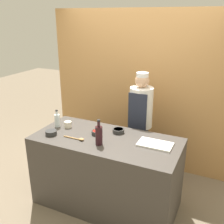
# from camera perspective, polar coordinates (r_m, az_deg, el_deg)

# --- Properties ---
(ground_plane) EXTENTS (14.00, 14.00, 0.00)m
(ground_plane) POSITION_cam_1_polar(r_m,az_deg,el_deg) (3.62, -1.17, -19.05)
(ground_plane) COLOR #756651
(cabinet_wall) EXTENTS (2.92, 0.18, 2.40)m
(cabinet_wall) POSITION_cam_1_polar(r_m,az_deg,el_deg) (4.10, 6.41, 4.65)
(cabinet_wall) COLOR #B7844C
(cabinet_wall) RESTS_ON ground_plane
(counter) EXTENTS (1.76, 0.82, 0.93)m
(counter) POSITION_cam_1_polar(r_m,az_deg,el_deg) (3.35, -1.22, -12.91)
(counter) COLOR #3D3833
(counter) RESTS_ON ground_plane
(sauce_bowl_green) EXTENTS (0.14, 0.14, 0.05)m
(sauce_bowl_green) POSITION_cam_1_polar(r_m,az_deg,el_deg) (3.28, -13.13, -4.36)
(sauce_bowl_green) COLOR #2D2D2D
(sauce_bowl_green) RESTS_ON counter
(sauce_bowl_red) EXTENTS (0.12, 0.12, 0.05)m
(sauce_bowl_red) POSITION_cam_1_polar(r_m,az_deg,el_deg) (3.21, -3.37, -4.44)
(sauce_bowl_red) COLOR #2D2D2D
(sauce_bowl_red) RESTS_ON counter
(sauce_bowl_yellow) EXTENTS (0.14, 0.14, 0.05)m
(sauce_bowl_yellow) POSITION_cam_1_polar(r_m,az_deg,el_deg) (3.26, 1.41, -4.05)
(sauce_bowl_yellow) COLOR #2D2D2D
(sauce_bowl_yellow) RESTS_ON counter
(cutting_board) EXTENTS (0.38, 0.23, 0.02)m
(cutting_board) POSITION_cam_1_polar(r_m,az_deg,el_deg) (3.00, 9.37, -6.95)
(cutting_board) COLOR white
(cutting_board) RESTS_ON counter
(bottle_clear) EXTENTS (0.07, 0.07, 0.23)m
(bottle_clear) POSITION_cam_1_polar(r_m,az_deg,el_deg) (3.48, -11.84, -1.74)
(bottle_clear) COLOR silver
(bottle_clear) RESTS_ON counter
(bottle_wine) EXTENTS (0.08, 0.08, 0.30)m
(bottle_wine) POSITION_cam_1_polar(r_m,az_deg,el_deg) (2.93, -2.87, -5.00)
(bottle_wine) COLOR black
(bottle_wine) RESTS_ON counter
(cup_cream) EXTENTS (0.09, 0.09, 0.08)m
(cup_cream) POSITION_cam_1_polar(r_m,az_deg,el_deg) (3.45, -9.56, -2.68)
(cup_cream) COLOR silver
(cup_cream) RESTS_ON counter
(wooden_spoon) EXTENTS (0.28, 0.05, 0.03)m
(wooden_spoon) POSITION_cam_1_polar(r_m,az_deg,el_deg) (3.11, -7.63, -5.75)
(wooden_spoon) COLOR #B2844C
(wooden_spoon) RESTS_ON counter
(chef_center) EXTENTS (0.32, 0.32, 1.60)m
(chef_center) POSITION_cam_1_polar(r_m,az_deg,el_deg) (3.67, 6.19, -2.62)
(chef_center) COLOR #28282D
(chef_center) RESTS_ON ground_plane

